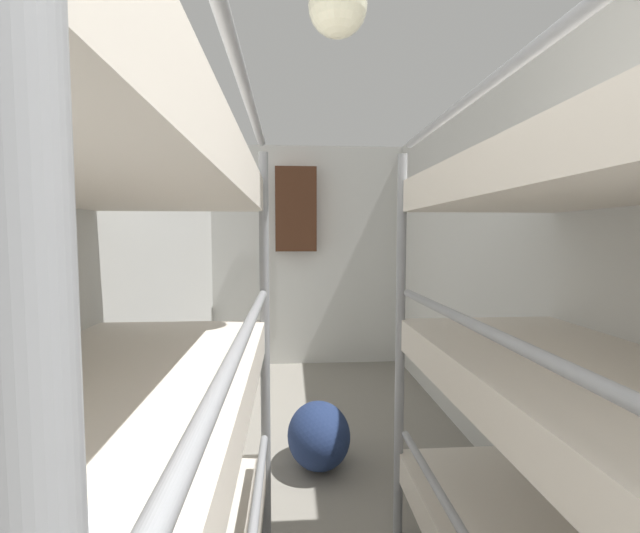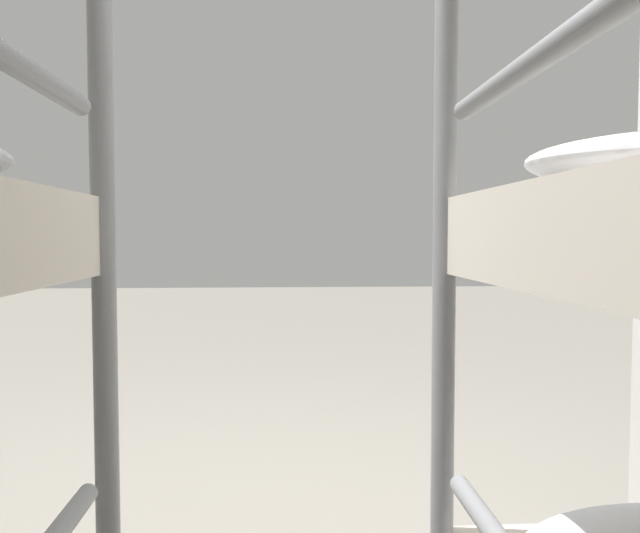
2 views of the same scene
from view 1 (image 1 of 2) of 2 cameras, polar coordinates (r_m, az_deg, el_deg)
name	(u,v)px [view 1 (image 1 of 2)]	position (r m, az deg, el deg)	size (l,w,h in m)	color
wall_left	(112,281)	(2.36, -26.00, -1.78)	(0.06, 5.24, 2.42)	silver
wall_right	(531,278)	(2.54, 26.30, -1.42)	(0.06, 5.24, 2.42)	silver
wall_back	(308,256)	(4.78, -1.65, 1.38)	(2.23, 0.06, 2.42)	silver
bunk_stack_left_near	(85,428)	(1.19, -28.89, -18.35)	(0.76, 1.79, 1.84)	gray
bunk_stack_right_near	(635,411)	(1.40, 36.43, -15.28)	(0.76, 1.79, 1.84)	gray
duffel_bag	(319,435)	(2.87, -0.16, -21.53)	(0.39, 0.51, 0.39)	navy
hanging_coat	(296,209)	(4.63, -3.23, 7.62)	(0.44, 0.12, 0.90)	#472819
ceiling_light	(338,6)	(2.02, 2.39, 31.35)	(0.24, 0.24, 0.24)	#F4EFCC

